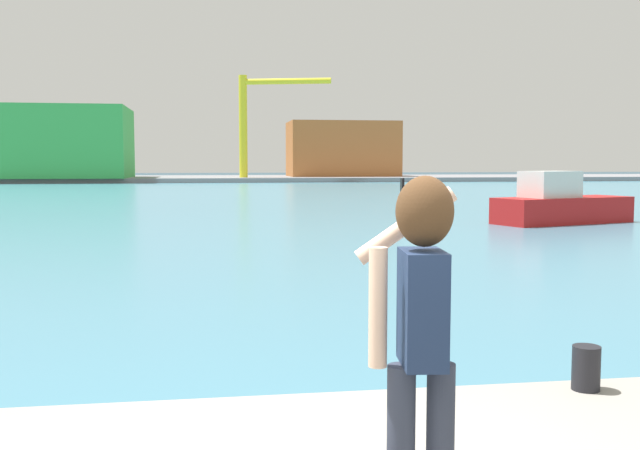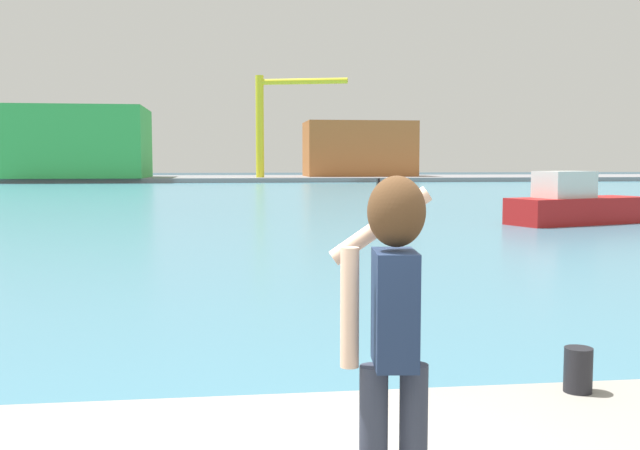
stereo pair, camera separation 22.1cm
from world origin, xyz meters
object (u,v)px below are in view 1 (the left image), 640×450
boat_moored (560,205)px  warehouse_right (342,149)px  port_crane (256,113)px  harbor_bollard (586,368)px  person_photographer (420,315)px  warehouse_left (59,143)px

boat_moored → warehouse_right: size_ratio=0.44×
boat_moored → port_crane: size_ratio=0.50×
harbor_bollard → port_crane: (2.85, 83.74, 7.49)m
harbor_bollard → port_crane: size_ratio=0.03×
person_photographer → warehouse_left: bearing=18.2°
boat_moored → warehouse_left: bearing=97.8°
harbor_bollard → person_photographer: bearing=-135.6°
person_photographer → harbor_bollard: person_photographer is taller
port_crane → harbor_bollard: bearing=-91.9°
person_photographer → boat_moored: size_ratio=0.28×
warehouse_left → person_photographer: bearing=-78.0°
person_photographer → port_crane: port_crane is taller
boat_moored → port_crane: port_crane is taller
boat_moored → warehouse_right: 68.62m
harbor_bollard → port_crane: port_crane is taller
boat_moored → port_crane: bearing=79.1°
person_photographer → warehouse_right: size_ratio=0.12×
person_photographer → port_crane: 86.02m
boat_moored → port_crane: (-8.11, 61.79, 7.58)m
harbor_bollard → warehouse_right: size_ratio=0.02×
harbor_bollard → warehouse_left: bearing=103.5°
warehouse_right → port_crane: 14.25m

